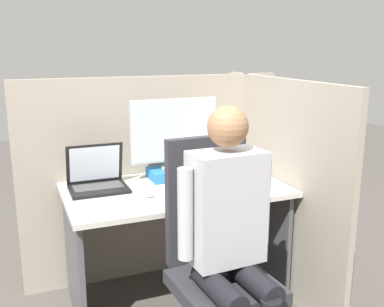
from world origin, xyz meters
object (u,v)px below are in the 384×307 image
monitor (174,132)px  carrot_toy (180,198)px  paper_box (175,173)px  office_chair (216,253)px  laptop (97,181)px  stapler (244,170)px  person (231,230)px

monitor → carrot_toy: (-0.13, -0.44, -0.28)m
paper_box → office_chair: 0.79m
carrot_toy → office_chair: office_chair is taller
laptop → stapler: laptop is taller
paper_box → office_chair: (-0.06, -0.76, -0.21)m
monitor → stapler: size_ratio=3.45×
stapler → person: bearing=-122.0°
paper_box → laptop: size_ratio=0.98×
monitor → laptop: size_ratio=1.70×
stapler → office_chair: 0.89m
person → paper_box: bearing=85.6°
paper_box → person: bearing=-94.4°
stapler → paper_box: bearing=171.2°
paper_box → person: person is taller
laptop → carrot_toy: (0.38, -0.39, -0.03)m
office_chair → stapler: bearing=52.4°
monitor → paper_box: bearing=-90.0°
carrot_toy → office_chair: bearing=-77.8°
paper_box → carrot_toy: paper_box is taller
stapler → office_chair: size_ratio=0.15×
monitor → office_chair: bearing=-94.6°
stapler → monitor: bearing=170.9°
monitor → office_chair: size_ratio=0.50×
laptop → stapler: 0.98m
paper_box → laptop: 0.51m
laptop → carrot_toy: laptop is taller
monitor → person: bearing=-94.4°
monitor → laptop: monitor is taller
paper_box → stapler: 0.48m
paper_box → monitor: monitor is taller
carrot_toy → monitor: bearing=73.4°
monitor → stapler: (0.47, -0.08, -0.28)m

